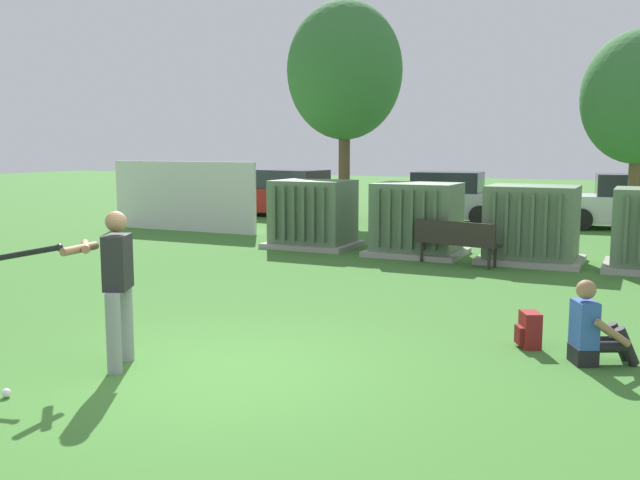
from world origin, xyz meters
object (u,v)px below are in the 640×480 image
(transformer_west, at_px, (313,215))
(batter, at_px, (113,281))
(transformer_mid_east, at_px, (532,225))
(seated_spectator, at_px, (593,331))
(parked_car_left_of_center, at_px, (444,199))
(sports_ball, at_px, (6,393))
(park_bench, at_px, (456,239))
(parked_car_right_of_center, at_px, (629,204))
(parked_car_leftmost, at_px, (291,195))
(backpack, at_px, (529,330))
(transformer_mid_west, at_px, (417,220))

(transformer_west, relative_size, batter, 1.21)
(transformer_mid_east, bearing_deg, seated_spectator, -75.95)
(transformer_mid_east, height_order, batter, batter)
(transformer_west, xyz_separation_m, parked_car_left_of_center, (1.36, 6.88, -0.04))
(batter, height_order, sports_ball, batter)
(park_bench, bearing_deg, seated_spectator, -62.49)
(park_bench, xyz_separation_m, parked_car_left_of_center, (-2.46, 8.04, 0.22))
(parked_car_left_of_center, bearing_deg, seated_spectator, -68.37)
(parked_car_right_of_center, bearing_deg, transformer_mid_east, -102.47)
(parked_car_leftmost, bearing_deg, backpack, -52.41)
(sports_ball, xyz_separation_m, parked_car_left_of_center, (-0.44, 17.54, 0.71))
(transformer_west, height_order, batter, batter)
(transformer_west, height_order, park_bench, transformer_west)
(transformer_mid_east, distance_m, sports_ball, 11.07)
(transformer_west, distance_m, batter, 9.67)
(transformer_west, xyz_separation_m, park_bench, (3.82, -1.16, -0.25))
(backpack, bearing_deg, park_bench, 112.78)
(transformer_mid_west, distance_m, park_bench, 1.55)
(transformer_mid_east, distance_m, parked_car_leftmost, 11.24)
(seated_spectator, bearing_deg, park_bench, 117.51)
(transformer_west, bearing_deg, batter, -77.41)
(seated_spectator, bearing_deg, transformer_west, 134.30)
(transformer_mid_west, height_order, sports_ball, transformer_mid_west)
(sports_ball, xyz_separation_m, backpack, (4.34, 3.96, 0.17))
(transformer_west, relative_size, transformer_mid_east, 1.00)
(parked_car_left_of_center, bearing_deg, sports_ball, -88.57)
(backpack, height_order, parked_car_left_of_center, parked_car_left_of_center)
(transformer_mid_west, height_order, transformer_mid_east, same)
(transformer_mid_east, bearing_deg, parked_car_leftmost, 144.25)
(batter, bearing_deg, parked_car_right_of_center, 74.34)
(transformer_mid_west, height_order, parked_car_right_of_center, same)
(transformer_mid_west, distance_m, backpack, 7.42)
(transformer_mid_east, distance_m, backpack, 6.66)
(parked_car_leftmost, relative_size, parked_car_left_of_center, 1.02)
(seated_spectator, xyz_separation_m, parked_car_right_of_center, (-0.07, 14.43, 0.38))
(transformer_mid_east, height_order, park_bench, transformer_mid_east)
(transformer_west, xyz_separation_m, parked_car_leftmost, (-3.96, 6.43, -0.04))
(park_bench, bearing_deg, parked_car_leftmost, 135.71)
(seated_spectator, distance_m, parked_car_right_of_center, 14.43)
(batter, relative_size, parked_car_right_of_center, 0.40)
(transformer_mid_west, distance_m, parked_car_right_of_center, 8.60)
(batter, xyz_separation_m, seated_spectator, (4.79, 2.37, -0.60))
(transformer_mid_west, bearing_deg, transformer_west, 176.45)
(batter, height_order, backpack, batter)
(seated_spectator, xyz_separation_m, backpack, (-0.75, 0.37, -0.16))
(park_bench, bearing_deg, batter, -101.70)
(batter, height_order, parked_car_right_of_center, batter)
(transformer_west, xyz_separation_m, batter, (2.11, -9.44, 0.19))
(sports_ball, bearing_deg, backpack, 42.40)
(transformer_mid_west, bearing_deg, parked_car_leftmost, 135.14)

